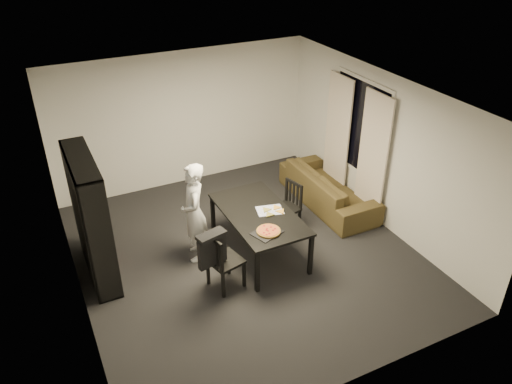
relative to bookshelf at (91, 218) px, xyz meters
name	(u,v)px	position (x,y,z in m)	size (l,w,h in m)	color
room	(245,183)	(2.16, -0.60, 0.35)	(5.01, 5.51, 2.61)	black
window_pane	(360,127)	(4.64, 0.00, 0.55)	(0.02, 1.40, 1.60)	black
window_frame	(360,127)	(4.64, 0.00, 0.55)	(0.03, 1.52, 1.72)	white
curtain_left	(373,158)	(4.56, -0.52, 0.20)	(0.03, 0.70, 2.25)	beige
curtain_right	(337,135)	(4.56, 0.52, 0.20)	(0.03, 0.70, 2.25)	beige
bookshelf	(91,218)	(0.00, 0.00, 0.00)	(0.35, 1.50, 1.90)	black
dining_table	(259,216)	(2.37, -0.63, -0.28)	(0.98, 1.76, 0.73)	black
chair_left	(220,258)	(1.50, -1.16, -0.42)	(0.52, 0.52, 0.94)	black
chair_right	(289,203)	(3.13, -0.24, -0.46)	(0.49, 0.49, 0.87)	black
draped_jacket	(212,248)	(1.37, -1.19, -0.18)	(0.44, 0.27, 0.52)	black
person	(194,213)	(1.44, -0.29, -0.15)	(0.59, 0.38, 1.61)	silver
baking_tray	(267,233)	(2.23, -1.17, -0.21)	(0.40, 0.32, 0.01)	black
pepperoni_pizza	(269,231)	(2.26, -1.16, -0.19)	(0.35, 0.35, 0.03)	olive
kitchen_towel	(270,210)	(2.55, -0.65, -0.21)	(0.40, 0.30, 0.01)	white
pizza_slices	(273,211)	(2.58, -0.69, -0.20)	(0.37, 0.31, 0.01)	#BD743B
sofa	(328,188)	(4.18, 0.14, -0.63)	(2.19, 0.86, 0.64)	#43351B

